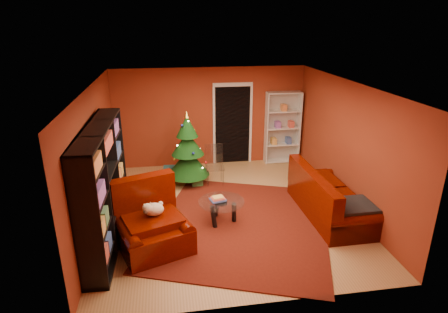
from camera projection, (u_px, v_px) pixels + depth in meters
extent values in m
cube|color=#AC7D49|center=(227.00, 211.00, 7.79)|extent=(5.00, 5.50, 0.05)
cube|color=silver|center=(227.00, 84.00, 6.87)|extent=(5.00, 5.50, 0.05)
cube|color=maroon|center=(210.00, 117.00, 9.90)|extent=(5.00, 0.05, 2.60)
cube|color=maroon|center=(94.00, 159.00, 6.96)|extent=(0.05, 5.50, 2.60)
cube|color=maroon|center=(348.00, 145.00, 7.70)|extent=(0.05, 5.50, 2.60)
cube|color=#5A170D|center=(242.00, 224.00, 7.24)|extent=(4.26, 4.58, 0.02)
cube|color=#1C606B|center=(170.00, 172.00, 9.34)|extent=(0.31, 0.31, 0.29)
cube|color=#306B30|center=(197.00, 180.00, 8.92)|extent=(0.27, 0.27, 0.25)
cube|color=#9A1F0F|center=(187.00, 162.00, 10.04)|extent=(0.31, 0.31, 0.24)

